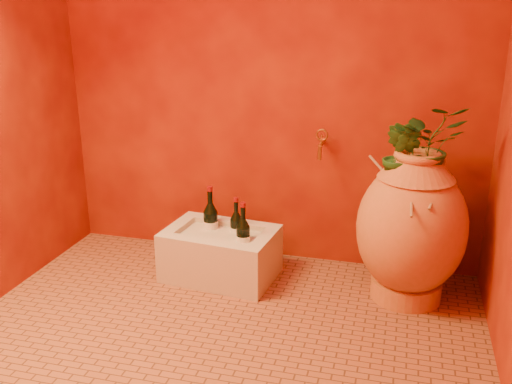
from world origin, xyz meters
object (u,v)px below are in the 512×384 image
(wine_bottle_b, at_px, (243,238))
(wine_bottle_c, at_px, (211,224))
(amphora, at_px, (411,228))
(stone_basin, at_px, (221,254))
(wall_tap, at_px, (321,142))
(wine_bottle_a, at_px, (236,229))

(wine_bottle_b, distance_m, wine_bottle_c, 0.27)
(amphora, height_order, stone_basin, amphora)
(amphora, height_order, wine_bottle_b, amphora)
(amphora, xyz_separation_m, wine_bottle_b, (-0.89, -0.07, -0.13))
(wall_tap, bearing_deg, stone_basin, -150.29)
(wine_bottle_c, height_order, wall_tap, wall_tap)
(wine_bottle_c, bearing_deg, amphora, -3.25)
(amphora, distance_m, stone_basin, 1.07)
(wine_bottle_a, relative_size, wine_bottle_b, 0.92)
(wine_bottle_b, relative_size, wall_tap, 2.00)
(wine_bottle_a, bearing_deg, amphora, -3.73)
(wine_bottle_c, relative_size, wall_tap, 2.18)
(amphora, relative_size, wall_tap, 4.98)
(wine_bottle_c, xyz_separation_m, wall_tap, (0.60, 0.20, 0.47))
(wine_bottle_a, relative_size, wine_bottle_c, 0.85)
(stone_basin, bearing_deg, amphora, 1.37)
(wall_tap, bearing_deg, amphora, -27.14)
(amphora, height_order, wine_bottle_c, amphora)
(stone_basin, xyz_separation_m, wine_bottle_c, (-0.09, 0.09, 0.15))
(wine_bottle_c, distance_m, wall_tap, 0.79)
(amphora, bearing_deg, wall_tap, 152.86)
(wine_bottle_a, distance_m, wine_bottle_b, 0.15)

